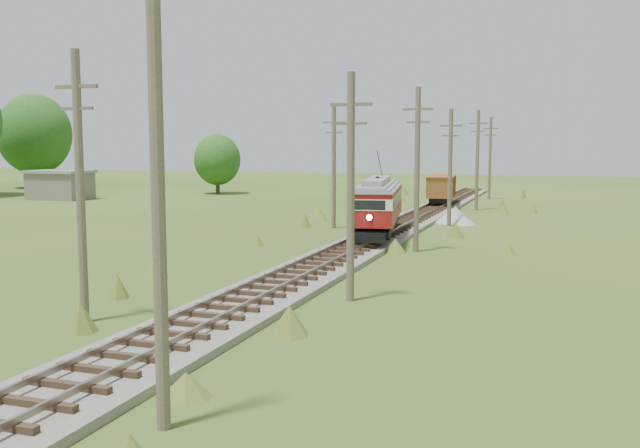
% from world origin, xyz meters
% --- Properties ---
extents(railbed_main, '(3.60, 96.00, 0.57)m').
position_xyz_m(railbed_main, '(0.00, 34.00, 0.19)').
color(railbed_main, '#605B54').
rests_on(railbed_main, ground).
extents(streetcar, '(4.32, 10.99, 4.96)m').
position_xyz_m(streetcar, '(0.00, 34.82, 2.38)').
color(streetcar, black).
rests_on(streetcar, ground).
extents(gondola, '(3.18, 7.53, 2.43)m').
position_xyz_m(gondola, '(0.00, 58.56, 1.87)').
color(gondola, black).
rests_on(gondola, ground).
extents(gravel_pile, '(3.26, 3.45, 1.18)m').
position_xyz_m(gravel_pile, '(3.26, 45.92, 0.55)').
color(gravel_pile, gray).
rests_on(gravel_pile, ground).
extents(utility_pole_r_1, '(0.30, 0.30, 8.80)m').
position_xyz_m(utility_pole_r_1, '(3.10, 5.00, 4.40)').
color(utility_pole_r_1, brown).
rests_on(utility_pole_r_1, ground).
extents(utility_pole_r_2, '(1.60, 0.30, 8.60)m').
position_xyz_m(utility_pole_r_2, '(3.30, 18.00, 4.42)').
color(utility_pole_r_2, brown).
rests_on(utility_pole_r_2, ground).
extents(utility_pole_r_3, '(1.60, 0.30, 9.00)m').
position_xyz_m(utility_pole_r_3, '(3.20, 31.00, 4.63)').
color(utility_pole_r_3, brown).
rests_on(utility_pole_r_3, ground).
extents(utility_pole_r_4, '(1.60, 0.30, 8.40)m').
position_xyz_m(utility_pole_r_4, '(3.00, 44.00, 4.32)').
color(utility_pole_r_4, brown).
rests_on(utility_pole_r_4, ground).
extents(utility_pole_r_5, '(1.60, 0.30, 8.90)m').
position_xyz_m(utility_pole_r_5, '(3.40, 57.00, 4.58)').
color(utility_pole_r_5, brown).
rests_on(utility_pole_r_5, ground).
extents(utility_pole_r_6, '(1.60, 0.30, 8.70)m').
position_xyz_m(utility_pole_r_6, '(3.20, 70.00, 4.47)').
color(utility_pole_r_6, brown).
rests_on(utility_pole_r_6, ground).
extents(utility_pole_l_a, '(1.60, 0.30, 9.00)m').
position_xyz_m(utility_pole_l_a, '(-4.20, 12.00, 4.63)').
color(utility_pole_l_a, brown).
rests_on(utility_pole_l_a, ground).
extents(utility_pole_l_b, '(1.60, 0.30, 8.60)m').
position_xyz_m(utility_pole_l_b, '(-4.50, 40.00, 4.42)').
color(utility_pole_l_b, brown).
rests_on(utility_pole_l_b, ground).
extents(tree_left_5, '(9.66, 9.66, 12.44)m').
position_xyz_m(tree_left_5, '(-56.00, 70.00, 7.12)').
color(tree_left_5, '#38281C').
rests_on(tree_left_5, ground).
extents(tree_mid_a, '(5.46, 5.46, 7.03)m').
position_xyz_m(tree_mid_a, '(-28.00, 68.00, 4.02)').
color(tree_mid_a, '#38281C').
rests_on(tree_mid_a, ground).
extents(shed, '(6.40, 4.40, 3.10)m').
position_xyz_m(shed, '(-40.00, 55.00, 1.57)').
color(shed, slate).
rests_on(shed, ground).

